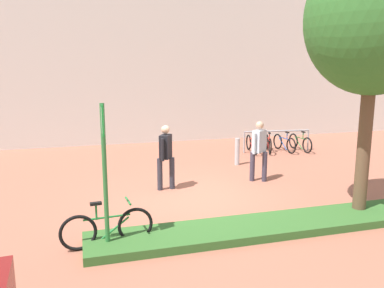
# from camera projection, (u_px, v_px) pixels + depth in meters

# --- Properties ---
(ground_plane) EXTENTS (60.00, 60.00, 0.00)m
(ground_plane) POSITION_uv_depth(u_px,v_px,m) (193.00, 196.00, 9.87)
(ground_plane) COLOR #9E5B47
(building_facade) EXTENTS (28.00, 1.20, 10.00)m
(building_facade) POSITION_uv_depth(u_px,v_px,m) (140.00, 24.00, 16.53)
(building_facade) COLOR silver
(building_facade) RESTS_ON ground
(planter_strip) EXTENTS (7.00, 1.10, 0.16)m
(planter_strip) POSITION_uv_depth(u_px,v_px,m) (265.00, 227.00, 7.79)
(planter_strip) COLOR #336028
(planter_strip) RESTS_ON ground
(tree_sidewalk) EXTENTS (2.78, 2.78, 5.67)m
(tree_sidewalk) POSITION_uv_depth(u_px,v_px,m) (375.00, 20.00, 7.83)
(tree_sidewalk) COLOR brown
(tree_sidewalk) RESTS_ON ground
(parking_sign_post) EXTENTS (0.08, 0.36, 2.60)m
(parking_sign_post) POSITION_uv_depth(u_px,v_px,m) (104.00, 157.00, 6.65)
(parking_sign_post) COLOR #2D7238
(parking_sign_post) RESTS_ON ground
(bike_at_sign) EXTENTS (1.68, 0.42, 0.86)m
(bike_at_sign) POSITION_uv_depth(u_px,v_px,m) (108.00, 228.00, 7.06)
(bike_at_sign) COLOR black
(bike_at_sign) RESTS_ON ground
(bike_rack_cluster) EXTENTS (2.65, 1.76, 0.83)m
(bike_rack_cluster) POSITION_uv_depth(u_px,v_px,m) (276.00, 143.00, 15.10)
(bike_rack_cluster) COLOR #99999E
(bike_rack_cluster) RESTS_ON ground
(bollard_steel) EXTENTS (0.16, 0.16, 0.90)m
(bollard_steel) POSITION_uv_depth(u_px,v_px,m) (237.00, 152.00, 13.00)
(bollard_steel) COLOR #ADADB2
(bollard_steel) RESTS_ON ground
(person_casual_tan) EXTENTS (0.52, 0.42, 1.72)m
(person_casual_tan) POSITION_uv_depth(u_px,v_px,m) (259.00, 147.00, 11.02)
(person_casual_tan) COLOR #383342
(person_casual_tan) RESTS_ON ground
(person_suited_dark) EXTENTS (0.47, 0.54, 1.72)m
(person_suited_dark) POSITION_uv_depth(u_px,v_px,m) (166.00, 153.00, 10.26)
(person_suited_dark) COLOR #2D2D38
(person_suited_dark) RESTS_ON ground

